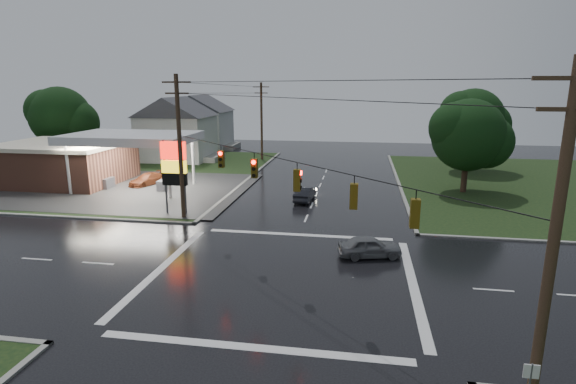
# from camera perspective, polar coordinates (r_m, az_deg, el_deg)

# --- Properties ---
(ground) EXTENTS (120.00, 120.00, 0.00)m
(ground) POSITION_cam_1_polar(r_m,az_deg,el_deg) (25.09, -0.78, -10.58)
(ground) COLOR black
(ground) RESTS_ON ground
(grass_nw) EXTENTS (36.00, 36.00, 0.08)m
(grass_nw) POSITION_cam_1_polar(r_m,az_deg,el_deg) (57.97, -22.14, 2.38)
(grass_nw) COLOR black
(grass_nw) RESTS_ON ground
(gas_station) EXTENTS (26.20, 18.00, 5.60)m
(gas_station) POSITION_cam_1_polar(r_m,az_deg,el_deg) (52.20, -25.62, 3.71)
(gas_station) COLOR #2D2D2D
(gas_station) RESTS_ON ground
(pylon_sign) EXTENTS (2.00, 0.35, 6.00)m
(pylon_sign) POSITION_cam_1_polar(r_m,az_deg,el_deg) (36.62, -14.28, 3.30)
(pylon_sign) COLOR #59595E
(pylon_sign) RESTS_ON ground
(utility_pole_nw) EXTENTS (2.20, 0.32, 11.00)m
(utility_pole_nw) POSITION_cam_1_polar(r_m,az_deg,el_deg) (35.07, -13.58, 5.73)
(utility_pole_nw) COLOR #382619
(utility_pole_nw) RESTS_ON ground
(utility_pole_se) EXTENTS (2.20, 0.32, 11.00)m
(utility_pole_se) POSITION_cam_1_polar(r_m,az_deg,el_deg) (14.86, 30.58, -6.15)
(utility_pole_se) COLOR #382619
(utility_pole_se) RESTS_ON ground
(utility_pole_n) EXTENTS (2.20, 0.32, 10.50)m
(utility_pole_n) POSITION_cam_1_polar(r_m,az_deg,el_deg) (62.22, -3.38, 9.10)
(utility_pole_n) COLOR #382619
(utility_pole_n) RESTS_ON ground
(traffic_signals) EXTENTS (26.87, 26.87, 1.47)m
(traffic_signals) POSITION_cam_1_polar(r_m,az_deg,el_deg) (23.19, -0.79, 4.18)
(traffic_signals) COLOR black
(traffic_signals) RESTS_ON ground
(house_near) EXTENTS (11.05, 8.48, 8.60)m
(house_near) POSITION_cam_1_polar(r_m,az_deg,el_deg) (63.91, -13.94, 7.89)
(house_near) COLOR silver
(house_near) RESTS_ON ground
(house_far) EXTENTS (11.05, 8.48, 8.60)m
(house_far) POSITION_cam_1_polar(r_m,az_deg,el_deg) (75.40, -11.07, 8.83)
(house_far) COLOR silver
(house_far) RESTS_ON ground
(tree_nw_behind) EXTENTS (8.93, 7.60, 10.00)m
(tree_nw_behind) POSITION_cam_1_polar(r_m,az_deg,el_deg) (64.88, -26.80, 8.50)
(tree_nw_behind) COLOR black
(tree_nw_behind) RESTS_ON ground
(tree_ne_near) EXTENTS (7.99, 6.80, 8.98)m
(tree_ne_near) POSITION_cam_1_polar(r_m,az_deg,el_deg) (45.92, 22.09, 6.69)
(tree_ne_near) COLOR black
(tree_ne_near) RESTS_ON ground
(tree_ne_far) EXTENTS (8.46, 7.20, 9.80)m
(tree_ne_far) POSITION_cam_1_polar(r_m,az_deg,el_deg) (58.19, 22.52, 8.50)
(tree_ne_far) COLOR black
(tree_ne_far) RESTS_ON ground
(car_north) EXTENTS (1.68, 4.00, 1.29)m
(car_north) POSITION_cam_1_polar(r_m,az_deg,el_deg) (40.47, 2.15, -0.21)
(car_north) COLOR black
(car_north) RESTS_ON ground
(car_crossing) EXTENTS (4.08, 2.38, 1.30)m
(car_crossing) POSITION_cam_1_polar(r_m,az_deg,el_deg) (27.87, 10.34, -6.84)
(car_crossing) COLOR slate
(car_crossing) RESTS_ON ground
(car_pump) EXTENTS (3.26, 4.64, 1.25)m
(car_pump) POSITION_cam_1_polar(r_m,az_deg,el_deg) (48.90, -17.39, 1.55)
(car_pump) COLOR #612B16
(car_pump) RESTS_ON ground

